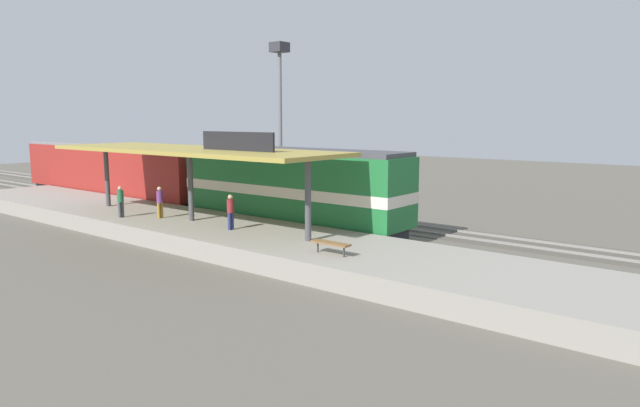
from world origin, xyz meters
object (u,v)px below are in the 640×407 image
(light_mast, at_px, (280,89))
(person_boarding, at_px, (160,201))
(passenger_carriage_single, at_px, (112,171))
(person_walking, at_px, (121,200))
(platform_bench, at_px, (331,244))
(person_waiting, at_px, (231,210))
(locomotive, at_px, (290,188))

(light_mast, bearing_deg, person_boarding, -166.57)
(passenger_carriage_single, bearing_deg, person_walking, -119.34)
(platform_bench, relative_size, person_waiting, 0.99)
(light_mast, bearing_deg, locomotive, -134.64)
(locomotive, distance_m, person_boarding, 7.09)
(passenger_carriage_single, relative_size, person_boarding, 11.70)
(person_walking, bearing_deg, passenger_carriage_single, 60.66)
(platform_bench, bearing_deg, light_mast, 48.00)
(person_waiting, bearing_deg, person_walking, 100.64)
(platform_bench, distance_m, passenger_carriage_single, 26.15)
(passenger_carriage_single, distance_m, person_waiting, 19.25)
(platform_bench, bearing_deg, passenger_carriage_single, 76.72)
(locomotive, height_order, person_boarding, locomotive)
(locomotive, bearing_deg, passenger_carriage_single, 90.00)
(platform_bench, height_order, person_walking, person_walking)
(person_waiting, height_order, person_walking, same)
(passenger_carriage_single, xyz_separation_m, light_mast, (7.80, -10.10, 6.08))
(person_walking, distance_m, person_boarding, 2.21)
(light_mast, relative_size, person_walking, 6.84)
(locomotive, relative_size, light_mast, 1.23)
(platform_bench, bearing_deg, person_walking, 91.50)
(person_waiting, relative_size, person_walking, 1.00)
(passenger_carriage_single, bearing_deg, locomotive, -90.00)
(platform_bench, height_order, person_waiting, person_waiting)
(light_mast, height_order, person_waiting, light_mast)
(platform_bench, distance_m, person_boarding, 12.27)
(passenger_carriage_single, relative_size, light_mast, 1.71)
(platform_bench, xyz_separation_m, person_waiting, (0.99, 6.85, 0.51))
(person_boarding, bearing_deg, locomotive, -42.78)
(locomotive, bearing_deg, platform_bench, -128.92)
(passenger_carriage_single, distance_m, light_mast, 14.14)
(platform_bench, relative_size, person_walking, 0.99)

